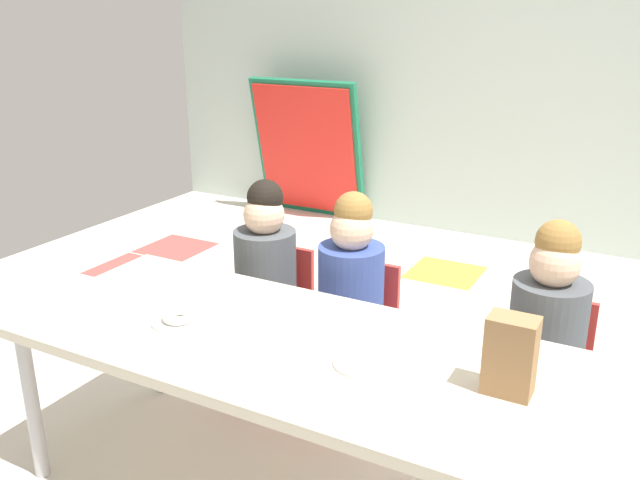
% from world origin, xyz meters
% --- Properties ---
extents(ground_plane, '(6.25, 4.45, 0.02)m').
position_xyz_m(ground_plane, '(-0.00, 0.00, -0.01)').
color(ground_plane, silver).
extents(back_wall, '(6.25, 0.10, 2.73)m').
position_xyz_m(back_wall, '(0.00, 2.23, 1.37)').
color(back_wall, '#B2C1B7').
rests_on(back_wall, ground_plane).
extents(craft_table, '(2.00, 0.76, 0.60)m').
position_xyz_m(craft_table, '(-0.17, -0.89, 0.55)').
color(craft_table, beige).
rests_on(craft_table, ground_plane).
extents(seated_child_near_camera, '(0.34, 0.34, 0.92)m').
position_xyz_m(seated_child_near_camera, '(-0.72, -0.28, 0.55)').
color(seated_child_near_camera, red).
rests_on(seated_child_near_camera, ground_plane).
extents(seated_child_middle_seat, '(0.34, 0.34, 0.92)m').
position_xyz_m(seated_child_middle_seat, '(-0.32, -0.28, 0.55)').
color(seated_child_middle_seat, red).
rests_on(seated_child_middle_seat, ground_plane).
extents(seated_child_far_right, '(0.32, 0.31, 0.92)m').
position_xyz_m(seated_child_far_right, '(0.43, -0.28, 0.55)').
color(seated_child_far_right, red).
rests_on(seated_child_far_right, ground_plane).
extents(folded_activity_table, '(0.90, 0.29, 1.09)m').
position_xyz_m(folded_activity_table, '(-1.83, 2.03, 0.54)').
color(folded_activity_table, '#19724C').
rests_on(folded_activity_table, ground_plane).
extents(paper_bag_brown, '(0.13, 0.09, 0.22)m').
position_xyz_m(paper_bag_brown, '(0.43, -0.87, 0.71)').
color(paper_bag_brown, '#9E754C').
rests_on(paper_bag_brown, craft_table).
extents(paper_plate_near_edge, '(0.18, 0.18, 0.01)m').
position_xyz_m(paper_plate_near_edge, '(-0.62, -0.96, 0.60)').
color(paper_plate_near_edge, white).
rests_on(paper_plate_near_edge, craft_table).
extents(paper_plate_center_table, '(0.18, 0.18, 0.01)m').
position_xyz_m(paper_plate_center_table, '(0.03, -0.92, 0.60)').
color(paper_plate_center_table, white).
rests_on(paper_plate_center_table, craft_table).
extents(donut_powdered_on_plate, '(0.11, 0.11, 0.03)m').
position_xyz_m(donut_powdered_on_plate, '(-0.62, -0.96, 0.62)').
color(donut_powdered_on_plate, white).
rests_on(donut_powdered_on_plate, craft_table).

